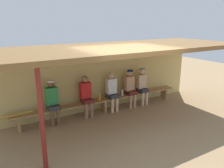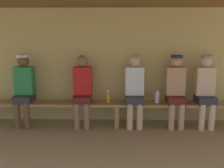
# 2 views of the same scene
# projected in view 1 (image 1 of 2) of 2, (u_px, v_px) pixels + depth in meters

# --- Properties ---
(ground_plane) EXTENTS (24.00, 24.00, 0.00)m
(ground_plane) POSITION_uv_depth(u_px,v_px,m) (130.00, 130.00, 6.48)
(ground_plane) COLOR #9E7F59
(back_wall) EXTENTS (8.00, 0.20, 2.20)m
(back_wall) POSITION_uv_depth(u_px,v_px,m) (97.00, 78.00, 7.85)
(back_wall) COLOR tan
(back_wall) RESTS_ON ground
(dugout_roof) EXTENTS (8.00, 2.80, 0.12)m
(dugout_roof) POSITION_uv_depth(u_px,v_px,m) (117.00, 48.00, 6.45)
(dugout_roof) COLOR brown
(dugout_roof) RESTS_ON back_wall
(support_post) EXTENTS (0.10, 0.10, 2.20)m
(support_post) POSITION_uv_depth(u_px,v_px,m) (42.00, 121.00, 4.49)
(support_post) COLOR maroon
(support_post) RESTS_ON ground
(bench) EXTENTS (6.00, 0.36, 0.46)m
(bench) POSITION_uv_depth(u_px,v_px,m) (104.00, 101.00, 7.66)
(bench) COLOR #9E7547
(bench) RESTS_ON ground
(player_in_blue) EXTENTS (0.34, 0.42, 1.34)m
(player_in_blue) POSITION_uv_depth(u_px,v_px,m) (142.00, 84.00, 8.37)
(player_in_blue) COLOR #333338
(player_in_blue) RESTS_ON ground
(player_rightmost) EXTENTS (0.34, 0.42, 1.34)m
(player_rightmost) POSITION_uv_depth(u_px,v_px,m) (130.00, 86.00, 8.10)
(player_rightmost) COLOR #591E19
(player_rightmost) RESTS_ON ground
(player_middle) EXTENTS (0.34, 0.42, 1.34)m
(player_middle) POSITION_uv_depth(u_px,v_px,m) (52.00, 100.00, 6.72)
(player_middle) COLOR #333338
(player_middle) RESTS_ON ground
(player_with_sunglasses) EXTENTS (0.34, 0.42, 1.34)m
(player_with_sunglasses) POSITION_uv_depth(u_px,v_px,m) (112.00, 90.00, 7.73)
(player_with_sunglasses) COLOR #333338
(player_with_sunglasses) RESTS_ON ground
(player_in_white) EXTENTS (0.34, 0.42, 1.34)m
(player_in_white) POSITION_uv_depth(u_px,v_px,m) (86.00, 95.00, 7.26)
(player_in_white) COLOR #591E19
(player_in_white) RESTS_ON ground
(water_bottle_blue) EXTENTS (0.07, 0.07, 0.23)m
(water_bottle_blue) POSITION_uv_depth(u_px,v_px,m) (99.00, 97.00, 7.54)
(water_bottle_blue) COLOR orange
(water_bottle_blue) RESTS_ON bench
(water_bottle_clear) EXTENTS (0.08, 0.08, 0.22)m
(water_bottle_clear) POSITION_uv_depth(u_px,v_px,m) (122.00, 93.00, 7.98)
(water_bottle_clear) COLOR silver
(water_bottle_clear) RESTS_ON bench
(baseball_bat) EXTENTS (0.89, 0.14, 0.07)m
(baseball_bat) POSITION_uv_depth(u_px,v_px,m) (16.00, 115.00, 6.27)
(baseball_bat) COLOR #B28C33
(baseball_bat) RESTS_ON bench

